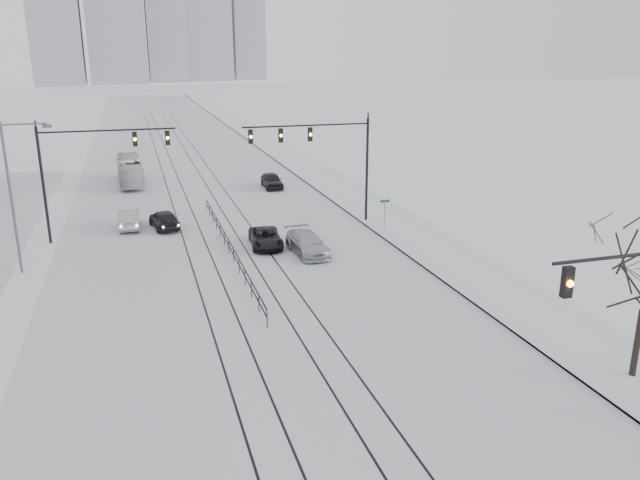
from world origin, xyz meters
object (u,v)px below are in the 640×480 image
Objects in this scene: sedan_sb_outer at (129,219)px; sedan_nb_far at (272,181)px; sedan_nb_front at (266,238)px; sedan_sb_inner at (164,219)px; box_truck at (130,171)px; sedan_nb_right at (307,244)px.

sedan_sb_outer is 17.28m from sedan_nb_far.
sedan_sb_outer reaches higher than sedan_nb_front.
sedan_sb_outer is (-2.50, 0.90, -0.01)m from sedan_sb_inner.
sedan_nb_front is 1.03× the size of sedan_nb_far.
box_truck reaches higher than sedan_sb_inner.
sedan_nb_right is (2.30, -2.34, 0.08)m from sedan_nb_front.
box_truck is (0.22, 16.96, 0.62)m from sedan_sb_outer.
box_truck is at bearing 114.55° from sedan_nb_front.
sedan_sb_outer is at bearing 144.72° from sedan_nb_front.
box_truck reaches higher than sedan_nb_far.
sedan_nb_far is at bearing 80.14° from sedan_nb_right.
sedan_sb_inner is at bearing 138.88° from sedan_nb_front.
sedan_sb_inner is 16.09m from sedan_nb_far.
box_truck is at bearing -92.64° from sedan_sb_inner.
sedan_sb_outer is 14.88m from sedan_nb_right.
sedan_nb_right is 20.95m from sedan_nb_far.
box_truck reaches higher than sedan_nb_front.
sedan_nb_far reaches higher than sedan_sb_outer.
sedan_nb_right is at bearing 139.59° from sedan_sb_outer.
sedan_sb_inner is 0.95× the size of sedan_nb_front.
sedan_nb_far is (2.23, 20.83, 0.03)m from sedan_nb_right.
sedan_nb_far is (4.53, 18.48, 0.12)m from sedan_nb_front.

